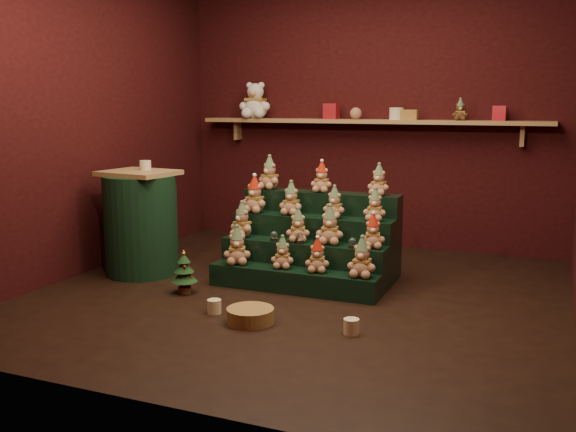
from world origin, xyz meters
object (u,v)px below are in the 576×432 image
at_px(wicker_basket, 250,315).
at_px(white_bear, 255,96).
at_px(snow_globe_c, 352,243).
at_px(mug_left, 214,306).
at_px(snow_globe_b, 300,238).
at_px(mug_right, 351,326).
at_px(mini_christmas_tree, 184,272).
at_px(brown_bear, 460,110).
at_px(snow_globe_a, 274,236).
at_px(side_table, 141,223).
at_px(riser_tier_front, 293,280).

height_order(wicker_basket, white_bear, white_bear).
height_order(snow_globe_c, mug_left, snow_globe_c).
height_order(snow_globe_b, mug_left, snow_globe_b).
bearing_deg(snow_globe_b, mug_right, -51.52).
bearing_deg(white_bear, mini_christmas_tree, -86.41).
distance_m(snow_globe_c, wicker_basket, 1.11).
height_order(mug_left, brown_bear, brown_bear).
height_order(snow_globe_c, wicker_basket, snow_globe_c).
bearing_deg(snow_globe_a, snow_globe_c, 0.00).
bearing_deg(white_bear, brown_bear, -6.53).
height_order(mini_christmas_tree, brown_bear, brown_bear).
height_order(mini_christmas_tree, mug_right, mini_christmas_tree).
relative_size(side_table, white_bear, 1.88).
bearing_deg(white_bear, snow_globe_b, -60.89).
xyz_separation_m(snow_globe_a, mini_christmas_tree, (-0.54, -0.53, -0.23)).
height_order(snow_globe_a, side_table, side_table).
xyz_separation_m(snow_globe_c, white_bear, (-1.60, 1.61, 1.16)).
relative_size(riser_tier_front, snow_globe_c, 16.95).
height_order(snow_globe_a, snow_globe_c, same).
distance_m(side_table, white_bear, 2.10).
relative_size(snow_globe_c, mug_left, 0.82).
distance_m(snow_globe_b, white_bear, 2.30).
relative_size(snow_globe_c, brown_bear, 0.41).
height_order(riser_tier_front, mini_christmas_tree, mini_christmas_tree).
height_order(snow_globe_b, white_bear, white_bear).
relative_size(side_table, brown_bear, 4.47).
xyz_separation_m(riser_tier_front, mug_left, (-0.32, -0.72, -0.04)).
xyz_separation_m(snow_globe_c, mug_right, (0.27, -0.90, -0.35)).
relative_size(snow_globe_c, side_table, 0.09).
bearing_deg(wicker_basket, mug_right, 4.40).
bearing_deg(brown_bear, white_bear, 168.96).
bearing_deg(brown_bear, riser_tier_front, -130.51).
xyz_separation_m(mini_christmas_tree, mug_left, (0.46, -0.35, -0.12)).
xyz_separation_m(snow_globe_c, brown_bear, (0.56, 1.61, 1.02)).
bearing_deg(snow_globe_c, wicker_basket, -114.29).
xyz_separation_m(snow_globe_b, side_table, (-1.44, -0.15, 0.04)).
distance_m(snow_globe_a, side_table, 1.22).
distance_m(riser_tier_front, snow_globe_a, 0.42).
bearing_deg(wicker_basket, mug_left, 166.31).
distance_m(mug_right, brown_bear, 2.88).
bearing_deg(white_bear, mug_right, -59.85).
distance_m(mini_christmas_tree, brown_bear, 3.05).
bearing_deg(brown_bear, snow_globe_b, -132.96).
bearing_deg(wicker_basket, brown_bear, 68.87).
distance_m(snow_globe_b, brown_bear, 2.15).
height_order(snow_globe_b, side_table, side_table).
bearing_deg(mug_right, wicker_basket, -175.60).
height_order(side_table, mug_right, side_table).
relative_size(snow_globe_b, white_bear, 0.19).
xyz_separation_m(snow_globe_b, white_bear, (-1.16, 1.61, 1.16)).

